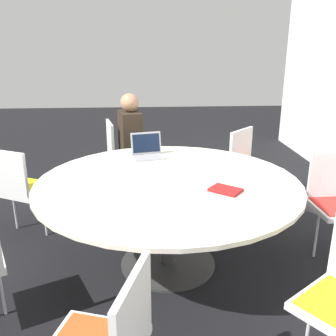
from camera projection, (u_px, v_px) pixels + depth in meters
ground_plane at (168, 264)px, 3.06m from camera, size 16.00×16.00×0.00m
conference_table at (168, 193)px, 2.87m from camera, size 2.00×2.00×0.73m
chair_0 at (122, 150)px, 4.45m from camera, size 0.52×0.51×0.86m
chair_1 at (20, 184)px, 3.37m from camera, size 0.57×0.58×0.86m
chair_6 at (251, 163)px, 3.97m from camera, size 0.61×0.61×0.86m
person_0 at (132, 138)px, 4.19m from camera, size 0.40×0.31×1.21m
laptop at (148, 151)px, 3.42m from camera, size 0.28×0.32×0.21m
spiral_notebook at (226, 190)px, 2.62m from camera, size 0.25×0.26×0.02m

